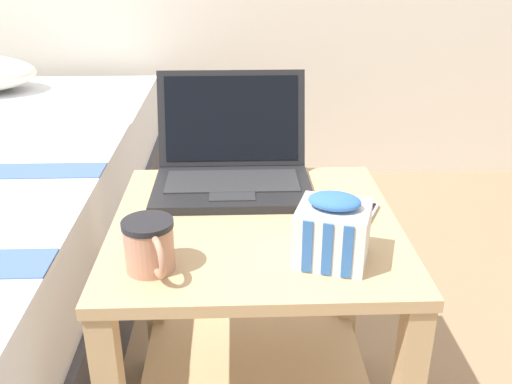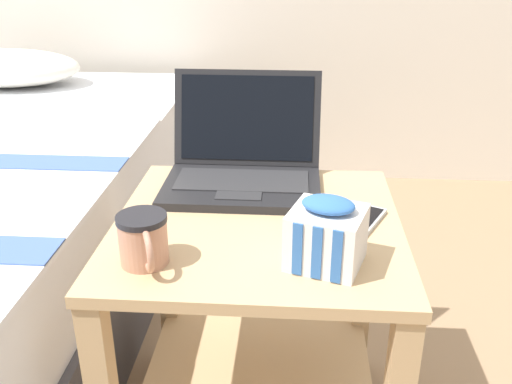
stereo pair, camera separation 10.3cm
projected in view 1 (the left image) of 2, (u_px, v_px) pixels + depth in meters
The scene contains 5 objects.
bedside_table at pixel (255, 307), 1.18m from camera, with size 0.55×0.55×0.55m.
laptop at pixel (232, 164), 1.25m from camera, with size 0.34×0.29×0.23m.
mug_front_left at pixel (149, 243), 0.92m from camera, with size 0.08×0.12×0.09m.
snack_bag at pixel (333, 231), 0.95m from camera, with size 0.15×0.14×0.12m.
cell_phone at pixel (351, 215), 1.11m from camera, with size 0.13×0.16×0.01m.
Camera 1 is at (-0.04, -0.98, 1.05)m, focal length 40.00 mm.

